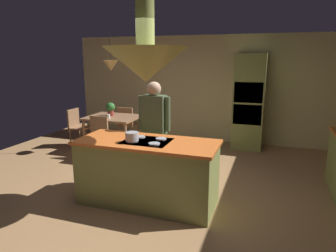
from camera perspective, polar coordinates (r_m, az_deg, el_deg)
The scene contains 14 objects.
ground at distance 4.63m, azimuth -2.85°, elevation -13.12°, with size 8.16×8.16×0.00m, color #AD7F51.
wall_back at distance 7.52m, azimuth 6.90°, elevation 6.99°, with size 6.80×0.10×2.55m, color beige.
kitchen_island at distance 4.28m, azimuth -3.92°, elevation -8.66°, with size 1.95×0.83×0.93m.
oven_tower at distance 6.99m, azimuth 15.01°, elevation 4.42°, with size 0.66×0.62×2.12m.
dining_table at distance 6.76m, azimuth -10.35°, elevation 0.97°, with size 1.12×0.91×0.76m.
person_at_island at distance 4.80m, azimuth -2.59°, elevation -0.10°, with size 0.53×0.22×1.66m.
range_hood at distance 3.99m, azimuth -4.26°, elevation 11.92°, with size 1.10×1.10×1.00m.
pendant_light_over_table at distance 6.63m, azimuth -10.77°, elevation 11.17°, with size 0.32×0.32×0.82m.
chair_facing_island at distance 6.23m, azimuth -13.30°, elevation -1.67°, with size 0.40×0.40×0.87m.
chair_by_back_wall at distance 7.38m, azimuth -7.75°, elevation 0.79°, with size 0.40×0.40×0.87m.
chair_at_corner at distance 7.29m, azimuth -16.73°, elevation 0.21°, with size 0.40×0.40×0.87m.
potted_plant_on_table at distance 6.79m, azimuth -10.81°, elevation 3.28°, with size 0.20×0.20×0.30m.
cup_on_table at distance 6.53m, azimuth -11.17°, elevation 1.79°, with size 0.07×0.07×0.09m, color white.
cooking_pot_on_cooktop at distance 4.07m, azimuth -6.83°, elevation -1.99°, with size 0.18×0.18×0.12m, color #B2B2B7.
Camera 1 is at (1.57, -3.86, 2.02)m, focal length 32.28 mm.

